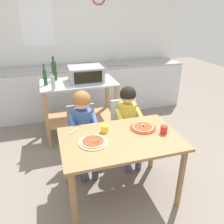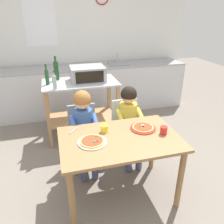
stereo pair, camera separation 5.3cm
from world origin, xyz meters
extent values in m
plane|color=slate|center=(0.00, 1.08, 0.00)|extent=(10.82, 10.82, 0.00)
cube|color=white|center=(0.00, 2.77, 1.35)|extent=(4.44, 0.12, 2.70)
cube|color=white|center=(-0.69, 2.70, 1.65)|extent=(0.56, 0.01, 0.80)
cube|color=silver|center=(0.00, 2.36, 0.44)|extent=(4.00, 0.60, 0.87)
cube|color=#9E9EA3|center=(0.00, 2.36, 0.89)|extent=(4.00, 0.60, 0.03)
cube|color=gray|center=(0.70, 2.36, 0.90)|extent=(0.40, 0.33, 0.02)
cylinder|color=#B7BABF|center=(0.70, 2.48, 1.00)|extent=(0.02, 0.02, 0.20)
cube|color=#B7BABF|center=(-0.19, 1.40, 0.89)|extent=(1.11, 0.62, 0.02)
cube|color=#AD7F51|center=(-0.19, 1.40, 0.32)|extent=(1.02, 0.57, 0.02)
cube|color=#AD7F51|center=(-0.71, 1.13, 0.44)|extent=(0.05, 0.05, 0.88)
cube|color=#AD7F51|center=(0.32, 1.13, 0.44)|extent=(0.05, 0.05, 0.88)
cube|color=#AD7F51|center=(-0.71, 1.67, 0.44)|extent=(0.05, 0.05, 0.88)
cube|color=#AD7F51|center=(0.32, 1.67, 0.44)|extent=(0.05, 0.05, 0.88)
cube|color=#999BA0|center=(-0.07, 1.41, 1.02)|extent=(0.50, 0.38, 0.22)
cube|color=black|center=(-0.07, 1.22, 1.02)|extent=(0.40, 0.01, 0.17)
cylinder|color=black|center=(0.10, 1.22, 0.95)|extent=(0.02, 0.01, 0.02)
cylinder|color=#ADB7B2|center=(-0.56, 1.15, 1.00)|extent=(0.05, 0.05, 0.18)
cylinder|color=#ADB7B2|center=(-0.56, 1.15, 1.12)|extent=(0.02, 0.02, 0.05)
cylinder|color=black|center=(-0.56, 1.15, 1.15)|extent=(0.02, 0.02, 0.01)
cylinder|color=#1E4723|center=(-0.66, 1.39, 1.01)|extent=(0.05, 0.05, 0.21)
cylinder|color=#1E4723|center=(-0.66, 1.39, 1.15)|extent=(0.02, 0.02, 0.07)
cylinder|color=black|center=(-0.66, 1.39, 1.19)|extent=(0.03, 0.03, 0.01)
cylinder|color=#1E4723|center=(-0.52, 1.59, 1.05)|extent=(0.07, 0.07, 0.28)
cylinder|color=#1E4723|center=(-0.52, 1.59, 1.22)|extent=(0.03, 0.03, 0.06)
cylinder|color=black|center=(-0.52, 1.59, 1.26)|extent=(0.03, 0.03, 0.01)
cube|color=olive|center=(0.00, 0.00, 0.71)|extent=(1.19, 0.77, 0.03)
cylinder|color=olive|center=(-0.54, -0.32, 0.35)|extent=(0.06, 0.06, 0.70)
cylinder|color=olive|center=(0.54, -0.32, 0.35)|extent=(0.06, 0.06, 0.70)
cylinder|color=olive|center=(-0.54, 0.32, 0.35)|extent=(0.06, 0.06, 0.70)
cylinder|color=olive|center=(0.54, 0.32, 0.35)|extent=(0.06, 0.06, 0.70)
cube|color=gray|center=(-0.28, 0.58, 0.44)|extent=(0.36, 0.36, 0.04)
cube|color=gray|center=(-0.28, 0.74, 0.63)|extent=(0.34, 0.03, 0.38)
cylinder|color=gray|center=(-0.13, 0.43, 0.22)|extent=(0.03, 0.03, 0.42)
cylinder|color=gray|center=(-0.43, 0.43, 0.22)|extent=(0.03, 0.03, 0.42)
cylinder|color=gray|center=(-0.13, 0.73, 0.22)|extent=(0.03, 0.03, 0.42)
cylinder|color=gray|center=(-0.43, 0.73, 0.22)|extent=(0.03, 0.03, 0.42)
cube|color=silver|center=(0.29, 0.60, 0.44)|extent=(0.36, 0.36, 0.04)
cube|color=silver|center=(0.29, 0.76, 0.63)|extent=(0.34, 0.03, 0.38)
cylinder|color=silver|center=(0.44, 0.45, 0.22)|extent=(0.03, 0.03, 0.42)
cylinder|color=silver|center=(0.14, 0.45, 0.22)|extent=(0.03, 0.03, 0.42)
cylinder|color=silver|center=(0.44, 0.75, 0.22)|extent=(0.03, 0.03, 0.42)
cylinder|color=silver|center=(0.14, 0.75, 0.22)|extent=(0.03, 0.03, 0.42)
cube|color=#424C6B|center=(-0.21, 0.44, 0.48)|extent=(0.10, 0.30, 0.10)
cylinder|color=#424C6B|center=(-0.21, 0.31, 0.24)|extent=(0.08, 0.08, 0.44)
cube|color=#424C6B|center=(-0.35, 0.44, 0.48)|extent=(0.10, 0.30, 0.10)
cylinder|color=#424C6B|center=(-0.35, 0.31, 0.24)|extent=(0.08, 0.08, 0.44)
cylinder|color=#3D60A8|center=(-0.15, 0.48, 0.69)|extent=(0.06, 0.26, 0.15)
cylinder|color=#3D60A8|center=(-0.41, 0.48, 0.69)|extent=(0.06, 0.26, 0.15)
cylinder|color=#3D60A8|center=(-0.28, 0.58, 0.65)|extent=(0.22, 0.22, 0.34)
sphere|color=beige|center=(-0.28, 0.58, 0.93)|extent=(0.20, 0.20, 0.20)
sphere|color=#9E6633|center=(-0.28, 0.58, 0.95)|extent=(0.21, 0.21, 0.21)
cube|color=#424C6B|center=(0.36, 0.46, 0.48)|extent=(0.10, 0.30, 0.10)
cylinder|color=#424C6B|center=(0.36, 0.33, 0.24)|extent=(0.08, 0.08, 0.44)
cube|color=#424C6B|center=(0.22, 0.46, 0.48)|extent=(0.10, 0.30, 0.10)
cylinder|color=#424C6B|center=(0.22, 0.33, 0.24)|extent=(0.08, 0.08, 0.44)
cylinder|color=yellow|center=(0.42, 0.50, 0.69)|extent=(0.06, 0.26, 0.15)
cylinder|color=yellow|center=(0.16, 0.50, 0.69)|extent=(0.06, 0.26, 0.15)
cylinder|color=yellow|center=(0.29, 0.60, 0.65)|extent=(0.22, 0.22, 0.35)
sphere|color=beige|center=(0.29, 0.60, 0.93)|extent=(0.19, 0.19, 0.19)
sphere|color=black|center=(0.29, 0.60, 0.95)|extent=(0.20, 0.20, 0.20)
cylinder|color=beige|center=(-0.28, -0.01, 0.74)|extent=(0.28, 0.28, 0.01)
cylinder|color=tan|center=(-0.28, -0.01, 0.75)|extent=(0.24, 0.24, 0.01)
cylinder|color=#B23D23|center=(-0.28, -0.01, 0.76)|extent=(0.20, 0.20, 0.00)
cylinder|color=#563319|center=(-0.24, -0.04, 0.76)|extent=(0.02, 0.02, 0.01)
cylinder|color=#386628|center=(-0.26, -0.04, 0.76)|extent=(0.04, 0.04, 0.01)
cylinder|color=#386628|center=(-0.23, 0.05, 0.76)|extent=(0.03, 0.03, 0.01)
cylinder|color=red|center=(0.29, 0.11, 0.74)|extent=(0.27, 0.27, 0.01)
cylinder|color=tan|center=(0.29, 0.11, 0.75)|extent=(0.23, 0.23, 0.01)
cylinder|color=#B23D23|center=(0.29, 0.11, 0.76)|extent=(0.19, 0.19, 0.00)
cylinder|color=#DBC666|center=(0.30, 0.13, 0.76)|extent=(0.03, 0.03, 0.01)
cylinder|color=#563319|center=(0.26, 0.11, 0.76)|extent=(0.02, 0.02, 0.01)
cylinder|color=maroon|center=(0.29, 0.11, 0.76)|extent=(0.03, 0.03, 0.01)
cylinder|color=#DBC666|center=(0.29, 0.11, 0.76)|extent=(0.03, 0.03, 0.01)
cylinder|color=#DBC666|center=(0.27, 0.10, 0.76)|extent=(0.02, 0.02, 0.01)
cylinder|color=red|center=(0.46, -0.04, 0.77)|extent=(0.07, 0.07, 0.08)
cylinder|color=yellow|center=(-0.12, 0.16, 0.77)|extent=(0.08, 0.08, 0.08)
cylinder|color=#B7BABF|center=(-0.43, 0.26, 0.74)|extent=(0.10, 0.12, 0.01)
camera|label=1|loc=(-0.63, -1.80, 1.90)|focal=35.71mm
camera|label=2|loc=(-0.58, -1.81, 1.90)|focal=35.71mm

